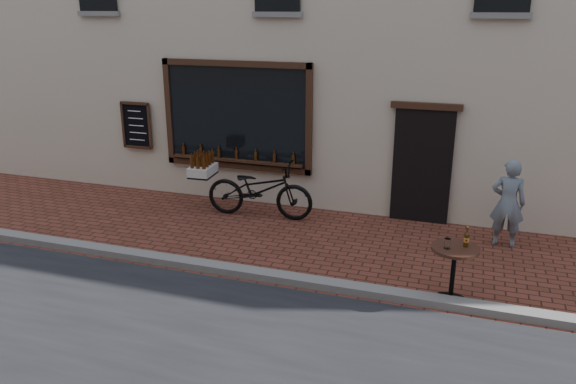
% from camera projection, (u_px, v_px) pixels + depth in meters
% --- Properties ---
extents(ground, '(90.00, 90.00, 0.00)m').
position_uv_depth(ground, '(266.00, 285.00, 8.46)').
color(ground, '#56291C').
rests_on(ground, ground).
extents(kerb, '(90.00, 0.25, 0.12)m').
position_uv_depth(kerb, '(270.00, 276.00, 8.63)').
color(kerb, slate).
rests_on(kerb, ground).
extents(cargo_bicycle, '(2.51, 0.88, 1.21)m').
position_uv_depth(cargo_bicycle, '(258.00, 189.00, 11.06)').
color(cargo_bicycle, black).
rests_on(cargo_bicycle, ground).
extents(bistro_table, '(0.66, 0.66, 1.14)m').
position_uv_depth(bistro_table, '(454.00, 263.00, 7.79)').
color(bistro_table, black).
rests_on(bistro_table, ground).
extents(pedestrian, '(0.59, 0.41, 1.57)m').
position_uv_depth(pedestrian, '(508.00, 203.00, 9.63)').
color(pedestrian, slate).
rests_on(pedestrian, ground).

